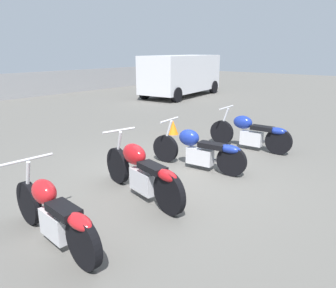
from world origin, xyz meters
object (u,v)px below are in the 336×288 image
at_px(motorcycle_slot_0, 54,214).
at_px(traffic_cone_near, 173,127).
at_px(motorcycle_slot_1, 142,171).
at_px(motorcycle_slot_2, 199,150).
at_px(parked_van, 182,74).
at_px(motorcycle_slot_3, 251,132).

bearing_deg(motorcycle_slot_0, traffic_cone_near, 29.23).
xyz_separation_m(motorcycle_slot_1, traffic_cone_near, (3.68, 2.20, -0.25)).
relative_size(motorcycle_slot_2, traffic_cone_near, 5.29).
bearing_deg(parked_van, motorcycle_slot_1, 117.64).
bearing_deg(motorcycle_slot_0, motorcycle_slot_1, 9.48).
height_order(motorcycle_slot_0, parked_van, parked_van).
bearing_deg(traffic_cone_near, motorcycle_slot_1, -149.07).
distance_m(motorcycle_slot_1, motorcycle_slot_2, 1.72).
relative_size(motorcycle_slot_1, motorcycle_slot_3, 1.02).
height_order(motorcycle_slot_3, parked_van, parked_van).
bearing_deg(motorcycle_slot_2, traffic_cone_near, 42.83).
relative_size(motorcycle_slot_2, motorcycle_slot_3, 1.01).
distance_m(motorcycle_slot_0, motorcycle_slot_3, 5.35).
xyz_separation_m(motorcycle_slot_2, motorcycle_slot_3, (1.95, -0.22, 0.01)).
relative_size(motorcycle_slot_3, parked_van, 0.39).
height_order(motorcycle_slot_0, traffic_cone_near, motorcycle_slot_0).
relative_size(motorcycle_slot_1, traffic_cone_near, 5.34).
xyz_separation_m(motorcycle_slot_2, traffic_cone_near, (1.96, 2.18, -0.21)).
distance_m(motorcycle_slot_1, traffic_cone_near, 4.29).
xyz_separation_m(motorcycle_slot_1, motorcycle_slot_3, (3.67, -0.20, -0.03)).
height_order(parked_van, traffic_cone_near, parked_van).
bearing_deg(traffic_cone_near, parked_van, 34.79).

